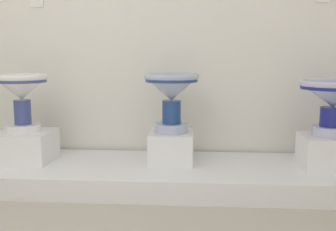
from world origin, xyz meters
TOP-DOWN VIEW (x-y plane):
  - display_platform at (1.77, 2.13)m, footprint 3.06×0.76m
  - plinth_block_pale_glazed at (0.77, 2.15)m, footprint 0.37×0.35m
  - antique_toilet_pale_glazed at (0.77, 2.15)m, footprint 0.36×0.36m
  - plinth_block_tall_cobalt at (1.77, 2.20)m, footprint 0.29×0.31m
  - antique_toilet_tall_cobalt at (1.77, 2.20)m, footprint 0.36×0.36m
  - plinth_block_rightmost at (2.79, 2.13)m, footprint 0.36×0.32m
  - antique_toilet_rightmost at (2.79, 2.13)m, footprint 0.42×0.42m

SIDE VIEW (x-z plane):
  - display_platform at x=1.77m, z-range 0.00..0.14m
  - plinth_block_tall_cobalt at x=1.77m, z-range 0.14..0.34m
  - plinth_block_pale_glazed at x=0.77m, z-range 0.14..0.34m
  - plinth_block_rightmost at x=2.79m, z-range 0.14..0.35m
  - antique_toilet_rightmost at x=2.79m, z-range 0.42..0.77m
  - antique_toilet_tall_cobalt at x=1.77m, z-range 0.43..0.82m
  - antique_toilet_pale_glazed at x=0.77m, z-range 0.43..0.82m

